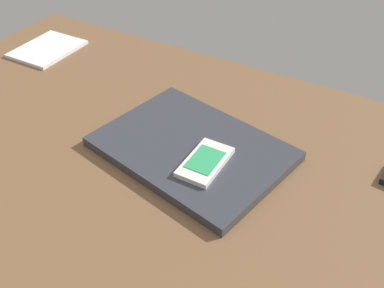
# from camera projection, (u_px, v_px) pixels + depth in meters

# --- Properties ---
(desk_surface) EXTENTS (1.20, 0.80, 0.03)m
(desk_surface) POSITION_uv_depth(u_px,v_px,m) (142.00, 160.00, 0.83)
(desk_surface) COLOR brown
(desk_surface) RESTS_ON ground
(laptop_closed) EXTENTS (0.37, 0.30, 0.02)m
(laptop_closed) POSITION_uv_depth(u_px,v_px,m) (192.00, 149.00, 0.81)
(laptop_closed) COLOR #33353D
(laptop_closed) RESTS_ON desk_surface
(cell_phone_on_laptop) EXTENTS (0.06, 0.11, 0.01)m
(cell_phone_on_laptop) POSITION_uv_depth(u_px,v_px,m) (205.00, 162.00, 0.76)
(cell_phone_on_laptop) COLOR silver
(cell_phone_on_laptop) RESTS_ON laptop_closed
(notepad) EXTENTS (0.13, 0.17, 0.01)m
(notepad) POSITION_uv_depth(u_px,v_px,m) (47.00, 49.00, 1.13)
(notepad) COLOR white
(notepad) RESTS_ON desk_surface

